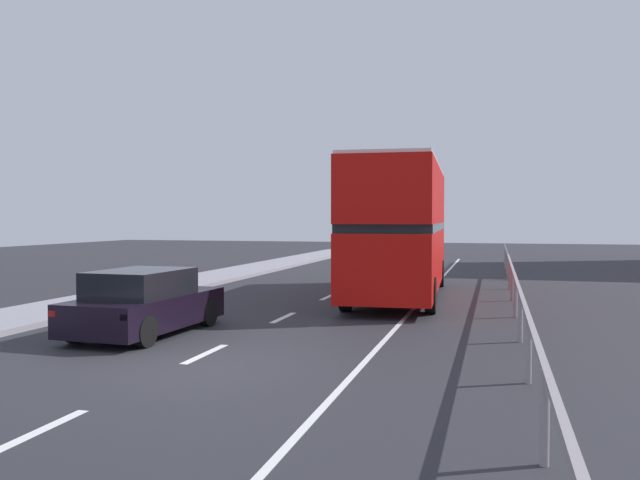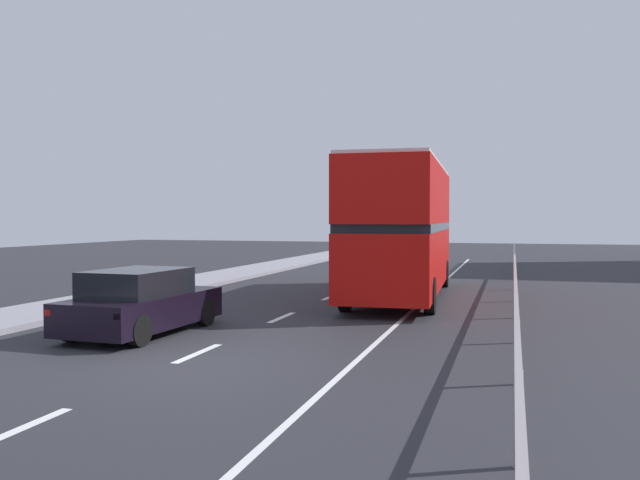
# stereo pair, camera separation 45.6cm
# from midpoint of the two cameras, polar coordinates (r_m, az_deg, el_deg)

# --- Properties ---
(ground_plane) EXTENTS (75.95, 120.00, 0.10)m
(ground_plane) POSITION_cam_midpoint_polar(r_m,az_deg,el_deg) (11.92, -13.11, -10.84)
(ground_plane) COLOR #28282E
(lane_paint_markings) EXTENTS (3.19, 46.00, 0.01)m
(lane_paint_markings) POSITION_cam_midpoint_polar(r_m,az_deg,el_deg) (19.38, 4.57, -5.73)
(lane_paint_markings) COLOR silver
(lane_paint_markings) RESTS_ON ground
(bridge_side_railing) EXTENTS (0.10, 42.00, 1.05)m
(bridge_side_railing) POSITION_cam_midpoint_polar(r_m,az_deg,el_deg) (19.31, 15.96, -3.27)
(bridge_side_railing) COLOR gray
(bridge_side_railing) RESTS_ON ground
(double_decker_bus_red) EXTENTS (3.00, 10.29, 4.31)m
(double_decker_bus_red) POSITION_cam_midpoint_polar(r_m,az_deg,el_deg) (21.29, 6.41, 1.16)
(double_decker_bus_red) COLOR red
(double_decker_bus_red) RESTS_ON ground
(hatchback_car_near) EXTENTS (2.00, 4.16, 1.44)m
(hatchback_car_near) POSITION_cam_midpoint_polar(r_m,az_deg,el_deg) (15.04, -15.94, -5.35)
(hatchback_car_near) COLOR black
(hatchback_car_near) RESTS_ON ground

